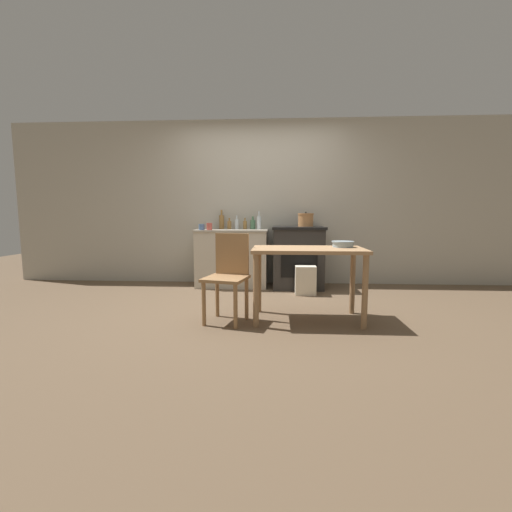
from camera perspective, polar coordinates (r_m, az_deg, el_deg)
name	(u,v)px	position (r m, az deg, el deg)	size (l,w,h in m)	color
ground_plane	(254,308)	(4.03, -0.38, -8.70)	(14.00, 14.00, 0.00)	brown
wall_back	(260,203)	(5.47, 0.73, 8.84)	(8.00, 0.07, 2.55)	#B2AD9E
counter_cabinet	(232,258)	(5.24, -4.00, -0.29)	(1.09, 0.57, 0.87)	beige
stove	(298,257)	(5.16, 7.00, -0.16)	(0.77, 0.67, 0.91)	#2D2B28
work_table	(308,259)	(3.52, 8.65, -0.56)	(1.12, 0.63, 0.75)	#A87F56
chair	(228,274)	(3.49, -4.66, -3.02)	(0.48, 0.48, 0.89)	#997047
flour_sack	(305,280)	(4.73, 8.25, -4.03)	(0.28, 0.20, 0.39)	beige
stock_pot	(306,220)	(5.18, 8.28, 5.99)	(0.24, 0.24, 0.22)	#B77A47
mixing_bowl_large	(343,244)	(3.66, 14.27, 2.00)	(0.23, 0.23, 0.06)	#93A8B2
bottle_far_left	(259,222)	(5.22, 0.50, 5.63)	(0.07, 0.07, 0.28)	silver
bottle_left	(253,224)	(5.31, -0.53, 5.31)	(0.08, 0.08, 0.20)	#517F5B
bottle_mid_left	(222,222)	(5.42, -5.75, 5.72)	(0.08, 0.08, 0.30)	olive
bottle_center_left	(245,225)	(5.30, -1.84, 5.22)	(0.06, 0.06, 0.18)	olive
bottle_center	(229,225)	(5.33, -4.46, 5.20)	(0.06, 0.06, 0.17)	olive
bottle_center_right	(237,224)	(5.32, -3.23, 5.37)	(0.06, 0.06, 0.21)	silver
cup_mid_right	(202,227)	(5.08, -9.05, 4.79)	(0.08, 0.08, 0.09)	#4C6B99
cup_right	(209,226)	(5.05, -7.78, 4.90)	(0.08, 0.08, 0.10)	#B74C42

